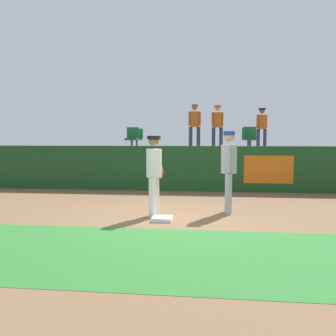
% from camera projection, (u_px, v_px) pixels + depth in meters
% --- Properties ---
extents(ground_plane, '(60.00, 60.00, 0.00)m').
position_uv_depth(ground_plane, '(172.00, 219.00, 7.45)').
color(ground_plane, brown).
extents(grass_foreground_strip, '(18.00, 2.80, 0.01)m').
position_uv_depth(grass_foreground_strip, '(155.00, 253.00, 5.23)').
color(grass_foreground_strip, '#2D722D').
rests_on(grass_foreground_strip, ground_plane).
extents(first_base, '(0.40, 0.40, 0.08)m').
position_uv_depth(first_base, '(162.00, 219.00, 7.30)').
color(first_base, white).
rests_on(first_base, ground_plane).
extents(player_fielder_home, '(0.37, 0.53, 1.73)m').
position_uv_depth(player_fielder_home, '(154.00, 170.00, 7.66)').
color(player_fielder_home, white).
rests_on(player_fielder_home, ground_plane).
extents(player_runner_visitor, '(0.37, 0.51, 1.83)m').
position_uv_depth(player_runner_visitor, '(229.00, 166.00, 7.99)').
color(player_runner_visitor, '#9EA3AD').
rests_on(player_runner_visitor, ground_plane).
extents(field_wall, '(18.00, 0.26, 1.44)m').
position_uv_depth(field_wall, '(186.00, 168.00, 11.49)').
color(field_wall, '#19471E').
rests_on(field_wall, ground_plane).
extents(bleacher_platform, '(18.00, 4.80, 1.26)m').
position_uv_depth(bleacher_platform, '(190.00, 165.00, 14.05)').
color(bleacher_platform, '#59595E').
rests_on(bleacher_platform, ground_plane).
extents(seat_front_right, '(0.45, 0.44, 0.84)m').
position_uv_depth(seat_front_right, '(250.00, 137.00, 12.59)').
color(seat_front_right, '#4C4C51').
rests_on(seat_front_right, bleacher_platform).
extents(seat_back_right, '(0.46, 0.44, 0.84)m').
position_uv_depth(seat_back_right, '(248.00, 137.00, 14.36)').
color(seat_back_right, '#4C4C51').
rests_on(seat_back_right, bleacher_platform).
extents(seat_front_left, '(0.44, 0.44, 0.84)m').
position_uv_depth(seat_front_left, '(132.00, 137.00, 13.08)').
color(seat_front_left, '#4C4C51').
rests_on(seat_front_left, bleacher_platform).
extents(seat_back_left, '(0.45, 0.44, 0.84)m').
position_uv_depth(seat_back_left, '(137.00, 137.00, 14.88)').
color(seat_back_left, '#4C4C51').
rests_on(seat_back_left, bleacher_platform).
extents(spectator_hooded, '(0.51, 0.42, 1.85)m').
position_uv_depth(spectator_hooded, '(217.00, 124.00, 15.47)').
color(spectator_hooded, '#33384C').
rests_on(spectator_hooded, bleacher_platform).
extents(spectator_capped, '(0.46, 0.40, 1.69)m').
position_uv_depth(spectator_capped, '(262.00, 125.00, 15.02)').
color(spectator_capped, '#33384C').
rests_on(spectator_capped, bleacher_platform).
extents(spectator_casual, '(0.52, 0.37, 1.87)m').
position_uv_depth(spectator_casual, '(195.00, 123.00, 15.19)').
color(spectator_casual, '#33384C').
rests_on(spectator_casual, bleacher_platform).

